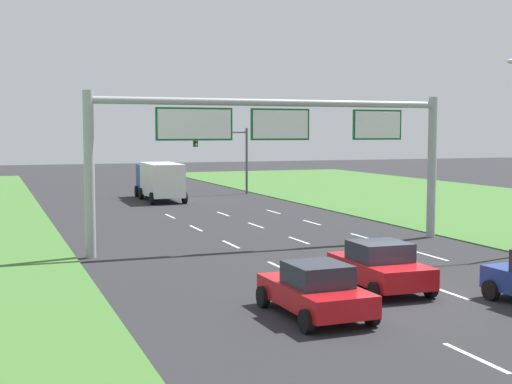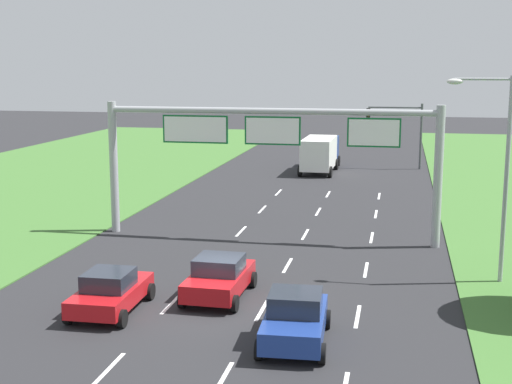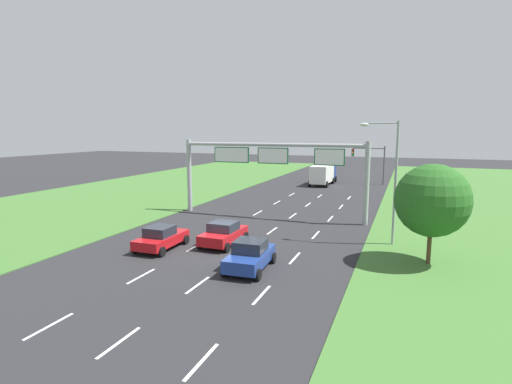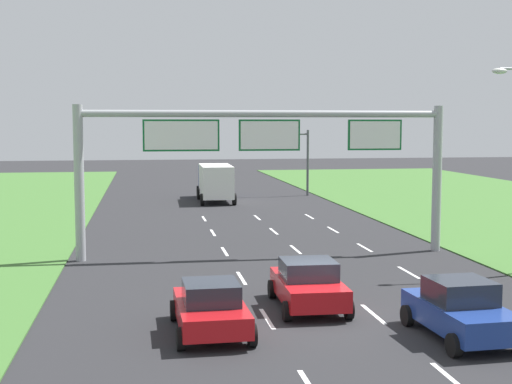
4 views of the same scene
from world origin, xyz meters
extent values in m
plane|color=#262628|center=(0.00, 0.00, 0.00)|extent=(200.00, 200.00, 0.00)
cube|color=white|center=(-1.75, -6.00, 0.00)|extent=(0.14, 2.40, 0.01)
cube|color=white|center=(-1.75, 0.00, 0.00)|extent=(0.14, 2.40, 0.01)
cube|color=white|center=(-1.75, 6.00, 0.00)|extent=(0.14, 2.40, 0.01)
cube|color=white|center=(-1.75, 12.00, 0.00)|extent=(0.14, 2.40, 0.01)
cube|color=white|center=(-1.75, 18.00, 0.00)|extent=(0.14, 2.40, 0.01)
cube|color=white|center=(-1.75, 24.00, 0.00)|extent=(0.14, 2.40, 0.01)
cube|color=white|center=(1.75, -6.00, 0.00)|extent=(0.14, 2.40, 0.01)
cube|color=white|center=(1.75, 0.00, 0.00)|extent=(0.14, 2.40, 0.01)
cube|color=white|center=(1.75, 6.00, 0.00)|extent=(0.14, 2.40, 0.01)
cube|color=white|center=(1.75, 12.00, 0.00)|extent=(0.14, 2.40, 0.01)
cube|color=white|center=(1.75, 18.00, 0.00)|extent=(0.14, 2.40, 0.01)
cube|color=white|center=(1.75, 24.00, 0.00)|extent=(0.14, 2.40, 0.01)
cube|color=white|center=(5.25, 0.00, 0.00)|extent=(0.14, 2.40, 0.01)
cube|color=white|center=(5.25, 6.00, 0.00)|extent=(0.14, 2.40, 0.01)
cube|color=white|center=(5.25, 12.00, 0.00)|extent=(0.14, 2.40, 0.01)
cube|color=white|center=(5.25, 18.00, 0.00)|extent=(0.14, 2.40, 0.01)
cube|color=white|center=(5.25, 24.00, 0.00)|extent=(0.14, 2.40, 0.01)
cube|color=red|center=(-0.16, 1.10, 0.66)|extent=(2.04, 4.16, 0.69)
cube|color=#232833|center=(-0.16, 1.10, 1.31)|extent=(1.79, 1.77, 0.62)
cylinder|color=black|center=(-1.13, 2.63, 0.32)|extent=(0.23, 0.64, 0.64)
cylinder|color=black|center=(0.87, 2.58, 0.32)|extent=(0.23, 0.64, 0.64)
cylinder|color=black|center=(-1.19, -0.39, 0.32)|extent=(0.23, 0.64, 0.64)
cylinder|color=black|center=(0.80, -0.43, 0.32)|extent=(0.23, 0.64, 0.64)
cube|color=navy|center=(3.39, -2.88, 0.68)|extent=(2.10, 4.18, 0.71)
cube|color=#232833|center=(3.39, -2.82, 1.37)|extent=(1.76, 1.75, 0.67)
cylinder|color=black|center=(2.35, -1.44, 0.32)|extent=(0.25, 0.65, 0.64)
cylinder|color=black|center=(4.28, -1.34, 0.32)|extent=(0.25, 0.65, 0.64)
cylinder|color=black|center=(2.50, -4.43, 0.32)|extent=(0.25, 0.65, 0.64)
cylinder|color=black|center=(4.44, -4.33, 0.32)|extent=(0.25, 0.65, 0.64)
cube|color=red|center=(-3.66, -1.23, 0.63)|extent=(2.02, 4.15, 0.61)
cube|color=#232833|center=(-3.65, -1.39, 1.25)|extent=(1.62, 1.76, 0.63)
cylinder|color=black|center=(-4.67, 0.26, 0.32)|extent=(0.23, 0.64, 0.64)
cylinder|color=black|center=(-2.70, 0.30, 0.32)|extent=(0.23, 0.64, 0.64)
cylinder|color=black|center=(-4.61, -2.75, 0.32)|extent=(0.23, 0.64, 0.64)
cylinder|color=black|center=(-2.64, -2.71, 0.32)|extent=(0.23, 0.64, 0.64)
cube|color=navy|center=(0.07, 37.63, 1.55)|extent=(2.24, 2.14, 2.20)
cube|color=silver|center=(-0.01, 33.62, 1.68)|extent=(2.47, 5.69, 2.45)
cylinder|color=black|center=(-1.05, 38.16, 0.45)|extent=(0.30, 0.91, 0.90)
cylinder|color=black|center=(1.21, 38.11, 0.45)|extent=(0.30, 0.91, 0.90)
cylinder|color=black|center=(-1.17, 35.86, 0.45)|extent=(0.30, 0.91, 0.90)
cylinder|color=black|center=(1.25, 35.81, 0.45)|extent=(0.30, 0.91, 0.90)
cylinder|color=black|center=(-1.26, 31.42, 0.45)|extent=(0.30, 0.91, 0.90)
cylinder|color=black|center=(1.16, 31.37, 0.45)|extent=(0.30, 0.91, 0.90)
cylinder|color=#9EA0A5|center=(-8.40, 10.68, 3.50)|extent=(0.44, 0.44, 7.00)
cylinder|color=#9EA0A5|center=(8.40, 10.68, 3.50)|extent=(0.44, 0.44, 7.00)
cylinder|color=#9EA0A5|center=(0.00, 10.68, 6.60)|extent=(16.80, 0.32, 0.32)
cube|color=#0C5B28|center=(-3.85, 10.68, 5.62)|extent=(3.46, 0.12, 1.44)
cube|color=white|center=(-3.85, 10.61, 5.62)|extent=(3.30, 0.01, 1.28)
cube|color=#0C5B28|center=(0.20, 10.68, 5.62)|extent=(2.85, 0.12, 1.44)
cube|color=white|center=(0.20, 10.61, 5.62)|extent=(2.69, 0.01, 1.28)
cube|color=#0C5B28|center=(5.25, 10.68, 5.62)|extent=(2.61, 0.12, 1.44)
cube|color=white|center=(5.25, 10.61, 5.62)|extent=(2.45, 0.01, 1.28)
cylinder|color=#47494F|center=(8.25, 37.53, 2.80)|extent=(0.20, 0.20, 5.60)
cylinder|color=#47494F|center=(6.00, 37.53, 5.25)|extent=(4.50, 0.14, 0.14)
cube|color=black|center=(3.75, 37.53, 4.60)|extent=(0.32, 0.36, 1.10)
sphere|color=red|center=(3.75, 37.32, 4.97)|extent=(0.22, 0.22, 0.22)
sphere|color=orange|center=(3.75, 37.32, 4.60)|extent=(0.22, 0.22, 0.22)
sphere|color=green|center=(3.75, 37.32, 4.23)|extent=(0.22, 0.22, 0.22)
cylinder|color=#9EA0A5|center=(10.79, 5.23, 4.25)|extent=(0.18, 0.18, 8.50)
cylinder|color=#9EA0A5|center=(9.69, 5.23, 8.35)|extent=(2.20, 0.10, 0.10)
ellipsoid|color=silver|center=(8.59, 5.23, 8.25)|extent=(0.64, 0.32, 0.24)
camera|label=1|loc=(-12.30, -19.45, 5.28)|focal=50.00mm
camera|label=2|loc=(6.52, -24.64, 8.98)|focal=50.00mm
camera|label=3|loc=(11.52, -23.17, 7.87)|focal=28.00mm
camera|label=4|loc=(-5.51, -21.73, 6.17)|focal=50.00mm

